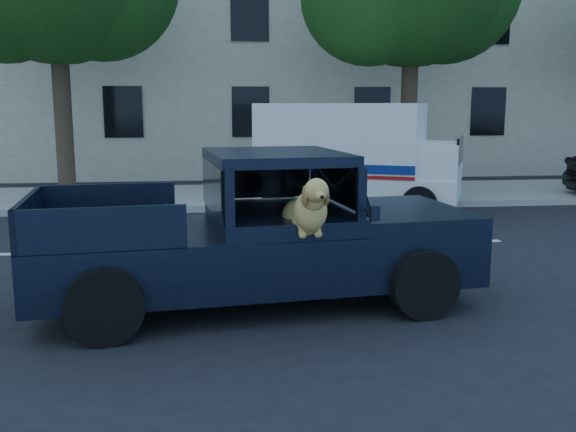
% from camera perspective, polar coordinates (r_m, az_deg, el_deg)
% --- Properties ---
extents(ground, '(120.00, 120.00, 0.00)m').
position_cam_1_polar(ground, '(7.74, -3.87, -8.42)').
color(ground, black).
rests_on(ground, ground).
extents(far_sidewalk, '(60.00, 4.00, 0.15)m').
position_cam_1_polar(far_sidewalk, '(16.71, -5.70, 1.73)').
color(far_sidewalk, gray).
rests_on(far_sidewalk, ground).
extents(lane_stripes, '(21.60, 0.14, 0.01)m').
position_cam_1_polar(lane_stripes, '(11.27, 5.32, -2.58)').
color(lane_stripes, silver).
rests_on(lane_stripes, ground).
extents(building_main, '(26.00, 6.00, 9.00)m').
position_cam_1_polar(building_main, '(24.17, 1.00, 14.79)').
color(building_main, beige).
rests_on(building_main, ground).
extents(pickup_truck, '(5.42, 2.87, 1.87)m').
position_cam_1_polar(pickup_truck, '(7.85, -3.46, -3.35)').
color(pickup_truck, black).
rests_on(pickup_truck, ground).
extents(mail_truck, '(4.93, 3.76, 2.46)m').
position_cam_1_polar(mail_truck, '(14.89, 5.93, 4.60)').
color(mail_truck, silver).
rests_on(mail_truck, ground).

